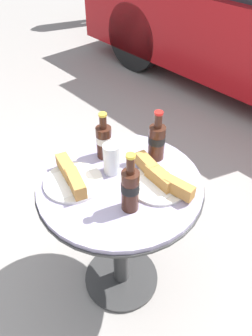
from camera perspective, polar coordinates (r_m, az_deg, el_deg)
ground_plane at (r=1.83m, az=-0.80°, el=-18.61°), size 30.00×30.00×0.00m
bistro_table at (r=1.41m, az=-0.99°, el=-7.80°), size 0.66×0.66×0.71m
cola_bottle_left at (r=1.34m, az=5.37°, el=4.80°), size 0.07×0.07×0.22m
cola_bottle_right at (r=1.11m, az=0.74°, el=-3.56°), size 0.06×0.06×0.24m
cola_bottle_center at (r=1.35m, az=-3.86°, el=4.87°), size 0.07×0.07×0.21m
drinking_glass at (r=1.28m, az=-2.56°, el=1.37°), size 0.07×0.07×0.13m
lunch_plate_near at (r=1.27m, az=-9.33°, el=-1.82°), size 0.24×0.23×0.07m
lunch_plate_far at (r=1.25m, az=5.96°, el=-2.05°), size 0.30×0.22×0.07m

